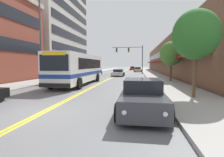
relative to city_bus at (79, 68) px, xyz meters
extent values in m
plane|color=slate|center=(2.05, 26.18, -1.76)|extent=(240.00, 240.00, 0.00)
cube|color=#9E9B96|center=(-5.29, 26.18, -1.68)|extent=(3.68, 106.00, 0.15)
cube|color=#9E9B96|center=(9.39, 26.18, -1.68)|extent=(3.68, 106.00, 0.15)
cube|color=yellow|center=(1.95, 26.18, -1.76)|extent=(0.14, 106.00, 0.01)
cube|color=yellow|center=(2.15, 26.18, -1.76)|extent=(0.14, 106.00, 0.01)
cube|color=#BCB7AD|center=(-13.38, 18.13, 9.98)|extent=(12.00, 20.68, 23.48)
cube|color=black|center=(-7.34, 18.13, 0.85)|extent=(0.08, 19.03, 1.40)
cube|color=black|center=(-7.34, 18.13, 3.46)|extent=(0.08, 19.03, 1.40)
cube|color=black|center=(-7.34, 18.13, 6.07)|extent=(0.08, 19.03, 1.40)
cube|color=black|center=(-7.34, 18.13, 8.68)|extent=(0.08, 19.03, 1.40)
cube|color=black|center=(-7.34, 18.13, 11.29)|extent=(0.08, 19.03, 1.40)
cube|color=brown|center=(15.48, 26.18, 1.82)|extent=(8.00, 68.00, 7.15)
cube|color=maroon|center=(10.93, 26.18, 1.14)|extent=(1.10, 61.20, 0.24)
cube|color=black|center=(11.44, 26.18, 2.67)|extent=(0.08, 61.20, 1.40)
cube|color=silver|center=(0.00, -0.10, -0.03)|extent=(2.52, 11.22, 2.76)
cube|color=navy|center=(0.00, -0.10, -0.58)|extent=(2.54, 11.24, 0.32)
cube|color=black|center=(0.00, 0.46, 0.41)|extent=(2.55, 8.75, 0.99)
cube|color=black|center=(0.00, -5.73, 0.47)|extent=(2.27, 0.04, 1.21)
cube|color=yellow|center=(0.00, -5.74, 1.16)|extent=(1.81, 0.06, 0.28)
cube|color=black|center=(0.00, -5.75, -1.23)|extent=(2.47, 0.08, 0.32)
cylinder|color=black|center=(-1.29, -3.91, -1.26)|extent=(0.30, 1.00, 1.00)
cylinder|color=black|center=(1.29, -3.91, -1.26)|extent=(0.30, 1.00, 1.00)
cylinder|color=black|center=(-1.29, 2.99, -1.26)|extent=(0.30, 1.00, 1.00)
cylinder|color=black|center=(1.29, 2.99, -1.26)|extent=(0.30, 1.00, 1.00)
cube|color=#232328|center=(-2.35, 17.45, -1.24)|extent=(1.74, 4.06, 0.69)
cube|color=black|center=(-2.35, 17.61, -0.62)|extent=(1.49, 1.79, 0.54)
cylinder|color=black|center=(-3.24, 16.19, -1.44)|extent=(0.22, 0.63, 0.63)
cylinder|color=black|center=(-1.46, 16.19, -1.44)|extent=(0.22, 0.63, 0.63)
cylinder|color=black|center=(-3.24, 18.70, -1.44)|extent=(0.22, 0.63, 0.63)
cylinder|color=black|center=(-1.46, 18.70, -1.44)|extent=(0.22, 0.63, 0.63)
sphere|color=silver|center=(-2.96, 15.40, -1.20)|extent=(0.16, 0.16, 0.16)
sphere|color=silver|center=(-1.75, 15.40, -1.20)|extent=(0.16, 0.16, 0.16)
cube|color=red|center=(-2.98, 19.49, -1.20)|extent=(0.18, 0.04, 0.10)
cube|color=red|center=(-1.73, 19.49, -1.20)|extent=(0.18, 0.04, 0.10)
cube|color=red|center=(-1.63, -8.62, -1.28)|extent=(0.18, 0.04, 0.10)
cube|color=white|center=(-2.31, 10.49, -1.30)|extent=(1.92, 4.66, 0.56)
cube|color=black|center=(-2.31, 10.67, -0.77)|extent=(1.65, 2.05, 0.52)
cylinder|color=black|center=(-3.30, 9.04, -1.44)|extent=(0.22, 0.64, 0.64)
cylinder|color=black|center=(-1.33, 9.04, -1.44)|extent=(0.22, 0.64, 0.64)
cylinder|color=black|center=(-3.30, 11.93, -1.44)|extent=(0.22, 0.64, 0.64)
cylinder|color=black|center=(-1.33, 11.93, -1.44)|extent=(0.22, 0.64, 0.64)
sphere|color=silver|center=(-2.99, 8.14, -1.28)|extent=(0.16, 0.16, 0.16)
sphere|color=silver|center=(-1.64, 8.14, -1.28)|extent=(0.16, 0.16, 0.16)
cube|color=red|center=(-3.00, 12.82, -1.28)|extent=(0.18, 0.04, 0.10)
cube|color=red|center=(-1.62, 12.82, -1.28)|extent=(0.18, 0.04, 0.10)
cube|color=#38383D|center=(6.35, -10.48, -1.20)|extent=(1.77, 4.29, 0.73)
cube|color=black|center=(6.35, -10.31, -0.56)|extent=(1.52, 1.89, 0.54)
cylinder|color=black|center=(5.44, -11.80, -1.41)|extent=(0.22, 0.70, 0.70)
cylinder|color=black|center=(7.26, -11.80, -1.41)|extent=(0.22, 0.70, 0.70)
cylinder|color=black|center=(5.44, -9.15, -1.41)|extent=(0.22, 0.70, 0.70)
cylinder|color=black|center=(7.26, -9.15, -1.41)|extent=(0.22, 0.70, 0.70)
sphere|color=silver|center=(5.73, -12.64, -1.16)|extent=(0.16, 0.16, 0.16)
sphere|color=silver|center=(6.97, -12.64, -1.16)|extent=(0.16, 0.16, 0.16)
cube|color=red|center=(5.71, -8.32, -1.16)|extent=(0.18, 0.04, 0.10)
cube|color=red|center=(6.99, -8.32, -1.16)|extent=(0.18, 0.04, 0.10)
cube|color=#BCAD89|center=(6.33, 32.57, -1.25)|extent=(1.89, 4.30, 0.64)
cube|color=black|center=(6.33, 32.74, -0.67)|extent=(1.63, 1.89, 0.53)
cylinder|color=black|center=(5.37, 31.23, -1.42)|extent=(0.22, 0.68, 0.68)
cylinder|color=black|center=(7.30, 31.23, -1.42)|extent=(0.22, 0.68, 0.68)
cylinder|color=black|center=(5.37, 33.90, -1.42)|extent=(0.22, 0.68, 0.68)
cylinder|color=black|center=(7.30, 33.90, -1.42)|extent=(0.22, 0.68, 0.68)
sphere|color=silver|center=(5.67, 30.40, -1.22)|extent=(0.16, 0.16, 0.16)
sphere|color=silver|center=(7.00, 30.40, -1.22)|extent=(0.16, 0.16, 0.16)
cube|color=red|center=(5.65, 34.73, -1.22)|extent=(0.18, 0.04, 0.10)
cube|color=red|center=(7.01, 34.73, -1.22)|extent=(0.18, 0.04, 0.10)
cube|color=#B7B7BC|center=(2.73, 13.46, -1.29)|extent=(1.92, 4.44, 0.59)
cube|color=black|center=(2.73, 13.64, -0.77)|extent=(1.65, 1.95, 0.46)
cylinder|color=black|center=(1.74, 12.09, -1.44)|extent=(0.22, 0.64, 0.64)
cylinder|color=black|center=(3.71, 12.09, -1.44)|extent=(0.22, 0.64, 0.64)
cylinder|color=black|center=(1.74, 14.84, -1.44)|extent=(0.22, 0.64, 0.64)
cylinder|color=black|center=(3.71, 14.84, -1.44)|extent=(0.22, 0.64, 0.64)
sphere|color=silver|center=(2.05, 11.22, -1.26)|extent=(0.16, 0.16, 0.16)
sphere|color=silver|center=(3.40, 11.22, -1.26)|extent=(0.16, 0.16, 0.16)
cube|color=red|center=(2.04, 15.69, -1.26)|extent=(0.18, 0.04, 0.10)
cube|color=red|center=(3.42, 15.69, -1.26)|extent=(0.18, 0.04, 0.10)
cube|color=maroon|center=(4.40, 47.79, -1.24)|extent=(1.78, 4.40, 0.68)
cube|color=black|center=(4.40, 47.96, -0.64)|extent=(1.53, 1.93, 0.52)
cylinder|color=black|center=(3.49, 46.42, -1.43)|extent=(0.22, 0.66, 0.66)
cylinder|color=black|center=(5.31, 46.42, -1.43)|extent=(0.22, 0.66, 0.66)
cylinder|color=black|center=(3.49, 49.15, -1.43)|extent=(0.22, 0.66, 0.66)
cylinder|color=black|center=(5.31, 49.15, -1.43)|extent=(0.22, 0.66, 0.66)
sphere|color=silver|center=(3.78, 45.57, -1.21)|extent=(0.16, 0.16, 0.16)
sphere|color=silver|center=(5.02, 45.57, -1.21)|extent=(0.16, 0.16, 0.16)
cube|color=red|center=(3.76, 50.00, -1.21)|extent=(0.18, 0.04, 0.10)
cube|color=red|center=(5.04, 50.00, -1.21)|extent=(0.18, 0.04, 0.10)
cylinder|color=#47474C|center=(7.25, 21.27, 1.37)|extent=(0.18, 0.18, 6.25)
cylinder|color=#47474C|center=(3.88, 21.27, 4.14)|extent=(6.74, 0.11, 0.11)
cube|color=black|center=(4.22, 21.27, 3.54)|extent=(0.34, 0.26, 0.92)
sphere|color=red|center=(4.22, 21.11, 3.82)|extent=(0.18, 0.18, 0.18)
sphere|color=yellow|center=(4.22, 21.11, 3.54)|extent=(0.18, 0.18, 0.18)
sphere|color=green|center=(4.22, 21.11, 3.27)|extent=(0.18, 0.18, 0.18)
cylinder|color=black|center=(4.22, 21.27, 4.07)|extent=(0.02, 0.02, 0.14)
cube|color=black|center=(1.52, 21.27, 3.54)|extent=(0.34, 0.26, 0.92)
sphere|color=red|center=(1.52, 21.11, 3.82)|extent=(0.18, 0.18, 0.18)
sphere|color=yellow|center=(1.52, 21.11, 3.54)|extent=(0.18, 0.18, 0.18)
sphere|color=green|center=(1.52, 21.11, 3.27)|extent=(0.18, 0.18, 0.18)
cylinder|color=black|center=(1.52, 21.27, 4.07)|extent=(0.02, 0.02, 0.14)
cylinder|color=#47474C|center=(-3.25, -1.85, 2.60)|extent=(0.16, 0.16, 8.72)
cylinder|color=brown|center=(9.46, -7.07, -0.33)|extent=(0.21, 0.21, 2.54)
ellipsoid|color=#2D6B28|center=(9.46, -7.07, 2.06)|extent=(2.65, 2.65, 2.91)
cylinder|color=brown|center=(10.09, 3.65, -0.55)|extent=(0.26, 0.26, 2.11)
ellipsoid|color=#42752D|center=(10.09, 3.65, 1.62)|extent=(2.62, 2.62, 2.89)
cylinder|color=yellow|center=(8.00, -3.29, -1.31)|extent=(0.22, 0.22, 0.59)
sphere|color=yellow|center=(8.00, -3.29, -0.96)|extent=(0.20, 0.20, 0.20)
cylinder|color=yellow|center=(7.85, -3.29, -1.24)|extent=(0.08, 0.10, 0.10)
camera|label=1|loc=(6.11, -17.96, 0.33)|focal=28.00mm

